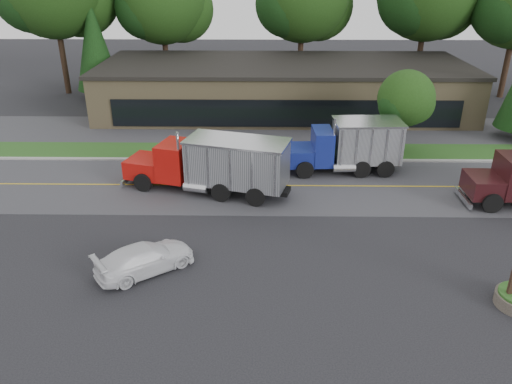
% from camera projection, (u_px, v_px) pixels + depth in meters
% --- Properties ---
extents(ground, '(140.00, 140.00, 0.00)m').
position_uv_depth(ground, '(258.00, 268.00, 22.46)').
color(ground, '#2F2F33').
rests_on(ground, ground).
extents(road, '(60.00, 8.00, 0.02)m').
position_uv_depth(road, '(260.00, 186.00, 30.60)').
color(road, '#515155').
rests_on(road, ground).
extents(center_line, '(60.00, 0.12, 0.01)m').
position_uv_depth(center_line, '(260.00, 186.00, 30.60)').
color(center_line, gold).
rests_on(center_line, ground).
extents(curb, '(60.00, 0.30, 0.12)m').
position_uv_depth(curb, '(260.00, 161.00, 34.41)').
color(curb, '#9E9E99').
rests_on(curb, ground).
extents(grass_verge, '(60.00, 3.40, 0.03)m').
position_uv_depth(grass_verge, '(260.00, 151.00, 36.03)').
color(grass_verge, '#29571E').
rests_on(grass_verge, ground).
extents(far_parking, '(60.00, 7.00, 0.02)m').
position_uv_depth(far_parking, '(261.00, 130.00, 40.56)').
color(far_parking, '#515155').
rests_on(far_parking, ground).
extents(strip_mall, '(32.00, 12.00, 4.00)m').
position_uv_depth(strip_mall, '(283.00, 88.00, 45.12)').
color(strip_mall, '#927F59').
rests_on(strip_mall, ground).
extents(tree_far_b, '(9.51, 8.95, 13.57)m').
position_uv_depth(tree_far_b, '(164.00, 2.00, 49.79)').
color(tree_far_b, '#382619').
rests_on(tree_far_b, ground).
extents(evergreen_left, '(4.21, 4.21, 9.57)m').
position_uv_depth(evergreen_left, '(94.00, 44.00, 47.60)').
color(evergreen_left, '#382619').
rests_on(evergreen_left, ground).
extents(tree_verge, '(4.13, 3.88, 5.89)m').
position_uv_depth(tree_verge, '(406.00, 101.00, 34.35)').
color(tree_verge, '#382619').
rests_on(tree_verge, ground).
extents(dump_truck_red, '(10.11, 5.02, 3.36)m').
position_uv_depth(dump_truck_red, '(215.00, 163.00, 29.07)').
color(dump_truck_red, black).
rests_on(dump_truck_red, ground).
extents(dump_truck_blue, '(7.35, 2.95, 3.36)m').
position_uv_depth(dump_truck_blue, '(351.00, 145.00, 32.03)').
color(dump_truck_blue, black).
rests_on(dump_truck_blue, ground).
extents(rally_car, '(4.63, 4.11, 1.29)m').
position_uv_depth(rally_car, '(145.00, 258.00, 22.01)').
color(rally_car, white).
rests_on(rally_car, ground).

